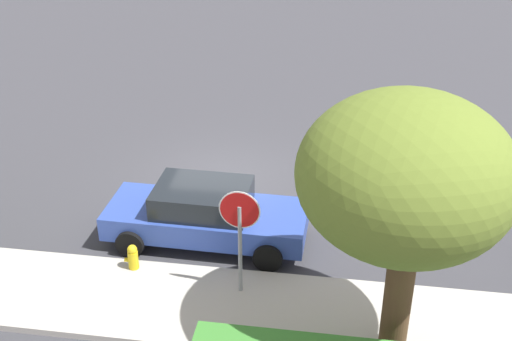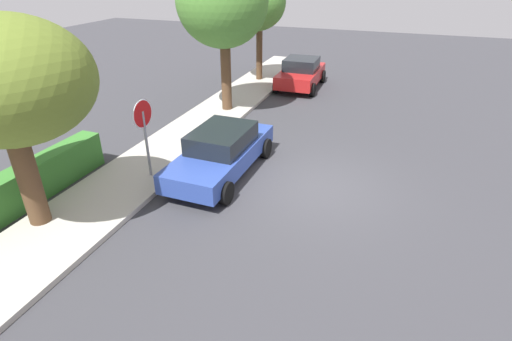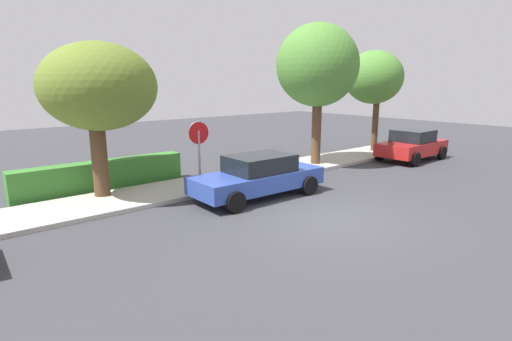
{
  "view_description": "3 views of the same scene",
  "coord_description": "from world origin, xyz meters",
  "views": [
    {
      "loc": [
        -3.03,
        14.89,
        8.46
      ],
      "look_at": [
        -1.06,
        1.52,
        1.17
      ],
      "focal_mm": 45.0,
      "sensor_mm": 36.0,
      "label": 1
    },
    {
      "loc": [
        -9.97,
        -1.81,
        5.81
      ],
      "look_at": [
        -0.95,
        1.5,
        0.74
      ],
      "focal_mm": 28.0,
      "sensor_mm": 36.0,
      "label": 2
    },
    {
      "loc": [
        -8.38,
        -6.84,
        3.74
      ],
      "look_at": [
        -0.96,
        2.01,
        1.17
      ],
      "focal_mm": 28.0,
      "sensor_mm": 36.0,
      "label": 3
    }
  ],
  "objects": [
    {
      "name": "sidewalk_curb",
      "position": [
        0.0,
        5.26,
        0.07
      ],
      "size": [
        32.0,
        2.38,
        0.14
      ],
      "primitive_type": "cube",
      "color": "#B2ADA3",
      "rests_on": "ground_plane"
    },
    {
      "name": "fire_hydrant",
      "position": [
        1.16,
        4.34,
        0.36
      ],
      "size": [
        0.3,
        0.22,
        0.72
      ],
      "color": "gold",
      "rests_on": "ground_plane"
    },
    {
      "name": "street_tree_near_corner",
      "position": [
        -4.07,
        5.8,
        3.56
      ],
      "size": [
        3.52,
        3.52,
        4.95
      ],
      "color": "#513823",
      "rests_on": "ground_plane"
    },
    {
      "name": "parked_car_blue",
      "position": [
        -0.11,
        2.91,
        0.72
      ],
      "size": [
        4.56,
        2.02,
        1.41
      ],
      "color": "#2D479E",
      "rests_on": "ground_plane"
    },
    {
      "name": "stop_sign",
      "position": [
        -1.22,
        4.74,
        1.69
      ],
      "size": [
        0.81,
        0.08,
        2.45
      ],
      "color": "gray",
      "rests_on": "ground_plane"
    },
    {
      "name": "ground_plane",
      "position": [
        0.0,
        0.0,
        0.0
      ],
      "size": [
        60.0,
        60.0,
        0.0
      ],
      "primitive_type": "plane",
      "color": "#38383D"
    }
  ]
}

